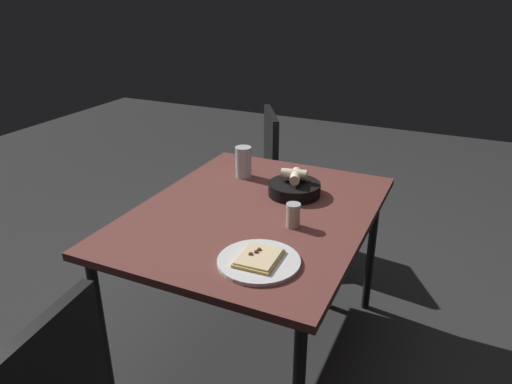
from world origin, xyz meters
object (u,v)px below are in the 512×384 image
bread_basket (295,187)px  chair_near (251,170)px  dining_table (254,223)px  beer_glass (243,164)px  pepper_shaker (293,217)px  pizza_plate (259,261)px

bread_basket → chair_near: (0.69, 0.54, -0.25)m
chair_near → dining_table: bearing=-153.8°
beer_glass → chair_near: size_ratio=0.17×
bread_basket → beer_glass: 0.31m
beer_glass → pepper_shaker: (-0.38, -0.40, -0.02)m
pizza_plate → chair_near: chair_near is taller
bread_basket → pepper_shaker: bearing=-160.5°
dining_table → chair_near: 1.02m
dining_table → bread_basket: (0.21, -0.09, 0.09)m
bread_basket → beer_glass: (0.10, 0.30, 0.03)m
beer_glass → chair_near: bearing=22.2°
beer_glass → chair_near: (0.60, 0.24, -0.28)m
dining_table → pizza_plate: pizza_plate is taller
pepper_shaker → chair_near: (0.98, 0.64, -0.25)m
beer_glass → bread_basket: bearing=-108.0°
bread_basket → pepper_shaker: 0.30m
chair_near → pepper_shaker: bearing=-146.7°
dining_table → beer_glass: bearing=33.1°
dining_table → chair_near: (0.91, 0.45, -0.15)m
dining_table → bread_basket: bread_basket is taller
pepper_shaker → pizza_plate: bearing=178.3°
pizza_plate → beer_glass: (0.67, 0.39, 0.05)m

